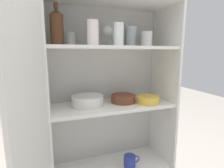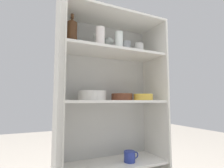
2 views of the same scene
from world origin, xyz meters
name	(u,v)px [view 1 (image 1 of 2)]	position (x,y,z in m)	size (l,w,h in m)	color
cupboard_back_panel	(105,107)	(0.00, 0.34, 0.76)	(0.87, 0.02, 1.52)	silver
cupboard_side_left	(50,122)	(-0.43, 0.16, 0.76)	(0.02, 0.36, 1.52)	white
cupboard_side_right	(162,108)	(0.43, 0.16, 0.76)	(0.02, 0.36, 1.52)	white
cupboard_top_panel	(112,1)	(0.00, 0.16, 1.53)	(0.87, 0.36, 0.02)	white
shelf_board_lower	(112,167)	(0.00, 0.16, 0.33)	(0.83, 0.33, 0.02)	white
shelf_board_middle	(112,105)	(0.00, 0.16, 0.83)	(0.83, 0.33, 0.02)	white
shelf_board_upper	(112,48)	(0.00, 0.16, 1.23)	(0.83, 0.33, 0.02)	white
cupboard_door	(36,158)	(-0.48, -0.23, 0.76)	(0.11, 0.43, 1.52)	silver
tumbler_glass_0	(118,34)	(0.01, 0.08, 1.31)	(0.07, 0.07, 0.14)	white
tumbler_glass_1	(93,33)	(-0.16, 0.06, 1.31)	(0.07, 0.07, 0.14)	silver
tumbler_glass_2	(147,39)	(0.26, 0.16, 1.29)	(0.08, 0.08, 0.11)	white
tumbler_glass_3	(132,37)	(0.19, 0.26, 1.31)	(0.08, 0.08, 0.15)	white
tumbler_glass_4	(69,39)	(-0.27, 0.27, 1.29)	(0.08, 0.08, 0.09)	white
wine_glass_0	(93,28)	(-0.13, 0.18, 1.35)	(0.08, 0.08, 0.15)	white
wine_glass_1	(108,32)	(-0.01, 0.22, 1.34)	(0.09, 0.09, 0.14)	white
wine_bottle	(57,27)	(-0.35, 0.14, 1.35)	(0.08, 0.08, 0.24)	#4C2D19
plate_stack_white	(88,101)	(-0.17, 0.19, 0.87)	(0.22, 0.22, 0.07)	silver
mixing_bowl_large	(123,98)	(0.09, 0.18, 0.87)	(0.18, 0.18, 0.06)	brown
serving_bowl_small	(148,99)	(0.25, 0.10, 0.87)	(0.16, 0.16, 0.05)	gold
coffee_mug_primary	(130,161)	(0.13, 0.12, 0.39)	(0.13, 0.09, 0.08)	#283893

